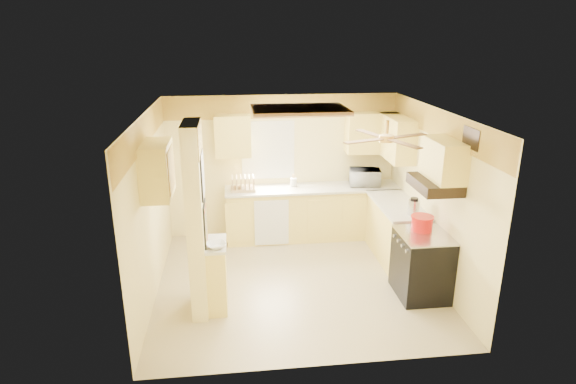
{
  "coord_description": "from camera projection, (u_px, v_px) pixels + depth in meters",
  "views": [
    {
      "loc": [
        -0.86,
        -6.26,
        3.52
      ],
      "look_at": [
        -0.08,
        0.35,
        1.29
      ],
      "focal_mm": 30.0,
      "sensor_mm": 36.0,
      "label": 1
    }
  ],
  "objects": [
    {
      "name": "poster_menu",
      "position": [
        203.0,
        175.0,
        5.86
      ],
      "size": [
        0.02,
        0.42,
        0.57
      ],
      "color": "black",
      "rests_on": "partition_column"
    },
    {
      "name": "stove",
      "position": [
        422.0,
        265.0,
        6.63
      ],
      "size": [
        0.68,
        0.77,
        0.92
      ],
      "color": "black",
      "rests_on": "floor"
    },
    {
      "name": "dish_rack",
      "position": [
        243.0,
        185.0,
        8.18
      ],
      "size": [
        0.42,
        0.31,
        0.24
      ],
      "color": "#D3B47A",
      "rests_on": "countertop_back"
    },
    {
      "name": "ceiling",
      "position": [
        297.0,
        113.0,
        6.31
      ],
      "size": [
        4.0,
        4.0,
        0.0
      ],
      "primitive_type": "plane",
      "rotation": [
        3.14,
        0.0,
        0.0
      ],
      "color": "white",
      "rests_on": "wall_back"
    },
    {
      "name": "countertop_right",
      "position": [
        398.0,
        205.0,
        7.57
      ],
      "size": [
        0.64,
        1.44,
        0.04
      ],
      "primitive_type": "cube",
      "color": "silver",
      "rests_on": "lower_cabinets_right"
    },
    {
      "name": "upper_cab_back_left",
      "position": [
        233.0,
        136.0,
        8.05
      ],
      "size": [
        0.6,
        0.35,
        0.7
      ],
      "primitive_type": "cube",
      "color": "#FDDC69",
      "rests_on": "wall_back"
    },
    {
      "name": "wallpaper_border",
      "position": [
        282.0,
        107.0,
        8.14
      ],
      "size": [
        4.0,
        0.02,
        0.4
      ],
      "primitive_type": "cube",
      "color": "#FFDD4B",
      "rests_on": "wall_back"
    },
    {
      "name": "window",
      "position": [
        268.0,
        150.0,
        8.36
      ],
      "size": [
        0.92,
        0.02,
        1.02
      ],
      "color": "white",
      "rests_on": "wall_back"
    },
    {
      "name": "dishwasher_panel",
      "position": [
        272.0,
        223.0,
        8.15
      ],
      "size": [
        0.58,
        0.02,
        0.8
      ],
      "primitive_type": "cube",
      "color": "white",
      "rests_on": "lower_cabinets_back"
    },
    {
      "name": "microwave",
      "position": [
        365.0,
        177.0,
        8.42
      ],
      "size": [
        0.58,
        0.44,
        0.29
      ],
      "primitive_type": "imported",
      "rotation": [
        0.0,
        0.0,
        2.97
      ],
      "color": "white",
      "rests_on": "countertop_back"
    },
    {
      "name": "bowl",
      "position": [
        216.0,
        245.0,
        6.02
      ],
      "size": [
        0.3,
        0.3,
        0.06
      ],
      "primitive_type": "imported",
      "rotation": [
        0.0,
        0.0,
        0.28
      ],
      "color": "white",
      "rests_on": "ledge_top"
    },
    {
      "name": "partition_ledge",
      "position": [
        217.0,
        277.0,
        6.32
      ],
      "size": [
        0.25,
        0.55,
        0.9
      ],
      "primitive_type": "cube",
      "color": "#FDDC69",
      "rests_on": "floor"
    },
    {
      "name": "dutch_oven",
      "position": [
        422.0,
        223.0,
        6.58
      ],
      "size": [
        0.31,
        0.31,
        0.21
      ],
      "color": "red",
      "rests_on": "stove"
    },
    {
      "name": "partition_column",
      "position": [
        196.0,
        221.0,
        6.04
      ],
      "size": [
        0.2,
        0.7,
        2.5
      ],
      "primitive_type": "cube",
      "color": "#FFEB9B",
      "rests_on": "floor"
    },
    {
      "name": "ceiling_fan",
      "position": [
        387.0,
        138.0,
        5.83
      ],
      "size": [
        1.15,
        1.15,
        0.26
      ],
      "color": "gold",
      "rests_on": "ceiling"
    },
    {
      "name": "poster_nashville",
      "position": [
        205.0,
        224.0,
        6.07
      ],
      "size": [
        0.02,
        0.42,
        0.57
      ],
      "color": "black",
      "rests_on": "partition_column"
    },
    {
      "name": "upper_cab_back_right",
      "position": [
        372.0,
        133.0,
        8.31
      ],
      "size": [
        0.9,
        0.35,
        0.7
      ],
      "primitive_type": "cube",
      "color": "#FDDC69",
      "rests_on": "wall_back"
    },
    {
      "name": "lower_cabinets_back",
      "position": [
        312.0,
        213.0,
        8.52
      ],
      "size": [
        3.0,
        0.6,
        0.9
      ],
      "primitive_type": "cube",
      "color": "#FDDC69",
      "rests_on": "floor"
    },
    {
      "name": "wall_front",
      "position": [
        322.0,
        264.0,
        4.92
      ],
      "size": [
        4.0,
        0.0,
        4.0
      ],
      "primitive_type": "plane",
      "rotation": [
        -1.57,
        0.0,
        0.0
      ],
      "color": "#FFEB9B",
      "rests_on": "floor"
    },
    {
      "name": "kettle",
      "position": [
        414.0,
        207.0,
        7.07
      ],
      "size": [
        0.17,
        0.17,
        0.26
      ],
      "color": "silver",
      "rests_on": "countertop_right"
    },
    {
      "name": "vent_grate",
      "position": [
        471.0,
        138.0,
        5.75
      ],
      "size": [
        0.02,
        0.4,
        0.25
      ],
      "primitive_type": "cube",
      "color": "black",
      "rests_on": "wall_right"
    },
    {
      "name": "utensil_crock",
      "position": [
        294.0,
        182.0,
        8.39
      ],
      "size": [
        0.11,
        0.11,
        0.22
      ],
      "color": "white",
      "rests_on": "countertop_back"
    },
    {
      "name": "ledge_top",
      "position": [
        215.0,
        244.0,
        6.17
      ],
      "size": [
        0.28,
        0.58,
        0.04
      ],
      "primitive_type": "cube",
      "color": "silver",
      "rests_on": "partition_ledge"
    },
    {
      "name": "wall_left",
      "position": [
        150.0,
        208.0,
        6.48
      ],
      "size": [
        0.0,
        3.8,
        3.8
      ],
      "primitive_type": "plane",
      "rotation": [
        1.57,
        0.0,
        1.57
      ],
      "color": "#FFEB9B",
      "rests_on": "floor"
    },
    {
      "name": "range_hood",
      "position": [
        435.0,
        184.0,
        6.27
      ],
      "size": [
        0.5,
        0.76,
        0.14
      ],
      "primitive_type": "cube",
      "color": "black",
      "rests_on": "upper_cab_over_stove"
    },
    {
      "name": "upper_cab_left_wall",
      "position": [
        157.0,
        170.0,
        6.08
      ],
      "size": [
        0.35,
        0.75,
        0.7
      ],
      "primitive_type": "cube",
      "color": "#FDDC69",
      "rests_on": "wall_left"
    },
    {
      "name": "lower_cabinets_right",
      "position": [
        396.0,
        232.0,
        7.72
      ],
      "size": [
        0.6,
        1.4,
        0.9
      ],
      "primitive_type": "cube",
      "color": "#FDDC69",
      "rests_on": "floor"
    },
    {
      "name": "countertop_back",
      "position": [
        313.0,
        188.0,
        8.36
      ],
      "size": [
        3.04,
        0.64,
        0.04
      ],
      "primitive_type": "cube",
      "color": "silver",
      "rests_on": "lower_cabinets_back"
    },
    {
      "name": "wall_right",
      "position": [
        434.0,
        197.0,
        6.93
      ],
      "size": [
        0.0,
        3.8,
        3.8
      ],
      "primitive_type": "plane",
      "rotation": [
        1.57,
        0.0,
        -1.57
      ],
      "color": "#FFEB9B",
      "rests_on": "floor"
    },
    {
      "name": "upper_cab_over_stove",
      "position": [
        443.0,
        160.0,
        6.17
      ],
      "size": [
        0.35,
        0.76,
        0.52
      ],
      "primitive_type": "cube",
      "color": "#FDDC69",
      "rests_on": "wall_right"
    },
    {
      "name": "ceiling_light_panel",
      "position": [
        299.0,
        110.0,
        6.81
      ],
      "size": [
        1.35,
        0.95,
        0.06
      ],
      "color": "brown",
      "rests_on": "ceiling"
    },
    {
      "name": "upper_cab_right",
      "position": [
        397.0,
        138.0,
        7.9
      ],
      "size": [
        0.35,
        1.0,
        0.7
      ],
      "primitive_type": "cube",
      "color": "#FDDC69",
      "rests_on": "wall_right"
    },
    {
      "name": "floor",
      "position": [
        296.0,
        282.0,
        7.1
      ],
      "size": [
        4.0,
        4.0,
        0.0
      ],
      "primitive_type": "plane",
      "color": "tan",
      "rests_on": "ground"
    },
    {
      "name": "wall_back",
      "position": [
        282.0,
        166.0,
        8.5
      ],
      "size": [
        4.0,
        0.0,
        4.0
      ],
      "primitive_type": "plane",
      "rotation": [
        1.57,
        0.0,
        0.0
      ],
      "color": "#FFEB9B",
      "rests_on": "floor"
    }
  ]
}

